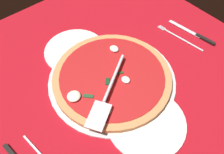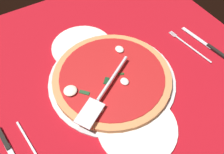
% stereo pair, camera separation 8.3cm
% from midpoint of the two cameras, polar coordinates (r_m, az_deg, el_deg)
% --- Properties ---
extents(ground_plane, '(1.03, 1.03, 0.01)m').
position_cam_midpoint_polar(ground_plane, '(0.86, -2.53, 0.24)').
color(ground_plane, '#A80F1A').
extents(checker_pattern, '(1.03, 1.03, 0.00)m').
position_cam_midpoint_polar(checker_pattern, '(0.86, -2.54, 0.42)').
color(checker_pattern, silver).
rests_on(checker_pattern, ground_plane).
extents(pizza_pan, '(0.43, 0.43, 0.01)m').
position_cam_midpoint_polar(pizza_pan, '(0.84, -2.82, -0.80)').
color(pizza_pan, silver).
rests_on(pizza_pan, ground_plane).
extents(dinner_plate_left, '(0.24, 0.24, 0.01)m').
position_cam_midpoint_polar(dinner_plate_left, '(0.76, 4.69, -10.59)').
color(dinner_plate_left, white).
rests_on(dinner_plate_left, ground_plane).
extents(dinner_plate_right, '(0.23, 0.23, 0.01)m').
position_cam_midpoint_polar(dinner_plate_right, '(0.94, -10.93, 5.73)').
color(dinner_plate_right, white).
rests_on(dinner_plate_right, ground_plane).
extents(pizza, '(0.40, 0.40, 0.03)m').
position_cam_midpoint_polar(pizza, '(0.83, -2.92, -0.25)').
color(pizza, '#D78951').
rests_on(pizza, pizza_pan).
extents(pizza_server, '(0.18, 0.26, 0.01)m').
position_cam_midpoint_polar(pizza_server, '(0.76, -4.12, -3.81)').
color(pizza_server, silver).
rests_on(pizza_server, pizza).
extents(place_setting_near, '(0.22, 0.15, 0.01)m').
position_cam_midpoint_polar(place_setting_near, '(1.01, 14.67, 8.77)').
color(place_setting_near, white).
rests_on(place_setting_near, ground_plane).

